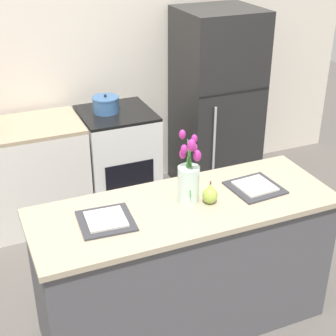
# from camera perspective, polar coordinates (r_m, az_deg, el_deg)

# --- Properties ---
(ground_plane) EXTENTS (10.00, 10.00, 0.00)m
(ground_plane) POSITION_cam_1_polar(r_m,az_deg,el_deg) (3.52, 1.66, -16.53)
(ground_plane) COLOR #59544F
(back_wall) EXTENTS (5.20, 0.08, 2.70)m
(back_wall) POSITION_cam_1_polar(r_m,az_deg,el_deg) (4.57, -8.86, 13.15)
(back_wall) COLOR silver
(back_wall) RESTS_ON ground_plane
(kitchen_island) EXTENTS (1.80, 0.66, 0.89)m
(kitchen_island) POSITION_cam_1_polar(r_m,az_deg,el_deg) (3.23, 1.77, -10.81)
(kitchen_island) COLOR #4C4C51
(kitchen_island) RESTS_ON ground_plane
(stove_range) EXTENTS (0.60, 0.61, 0.88)m
(stove_range) POSITION_cam_1_polar(r_m,az_deg,el_deg) (4.54, -5.52, 1.01)
(stove_range) COLOR silver
(stove_range) RESTS_ON ground_plane
(refrigerator) EXTENTS (0.68, 0.67, 1.66)m
(refrigerator) POSITION_cam_1_polar(r_m,az_deg,el_deg) (4.73, 5.35, 7.26)
(refrigerator) COLOR black
(refrigerator) RESTS_ON ground_plane
(flower_vase) EXTENTS (0.13, 0.18, 0.43)m
(flower_vase) POSITION_cam_1_polar(r_m,az_deg,el_deg) (2.94, 2.31, -1.19)
(flower_vase) COLOR silver
(flower_vase) RESTS_ON kitchen_island
(pear_figurine) EXTENTS (0.09, 0.09, 0.14)m
(pear_figurine) POSITION_cam_1_polar(r_m,az_deg,el_deg) (2.98, 4.69, -2.94)
(pear_figurine) COLOR #9EBC47
(pear_figurine) RESTS_ON kitchen_island
(plate_setting_left) EXTENTS (0.31, 0.31, 0.02)m
(plate_setting_left) POSITION_cam_1_polar(r_m,az_deg,el_deg) (2.84, -6.89, -5.77)
(plate_setting_left) COLOR #333338
(plate_setting_left) RESTS_ON kitchen_island
(plate_setting_right) EXTENTS (0.31, 0.31, 0.02)m
(plate_setting_right) POSITION_cam_1_polar(r_m,az_deg,el_deg) (3.18, 9.62, -2.09)
(plate_setting_right) COLOR #333338
(plate_setting_right) RESTS_ON kitchen_island
(cooking_pot) EXTENTS (0.23, 0.23, 0.16)m
(cooking_pot) POSITION_cam_1_polar(r_m,az_deg,el_deg) (4.35, -6.91, 7.01)
(cooking_pot) COLOR #386093
(cooking_pot) RESTS_ON stove_range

